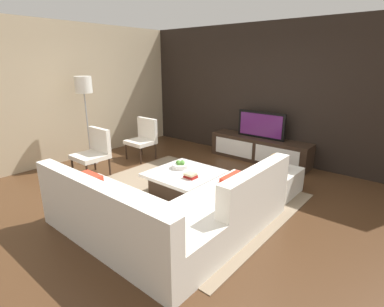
% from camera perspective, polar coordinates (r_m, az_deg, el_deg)
% --- Properties ---
extents(ground_plane, '(14.00, 14.00, 0.00)m').
position_cam_1_polar(ground_plane, '(4.66, -1.31, -8.60)').
color(ground_plane, '#4C301C').
extents(feature_wall_back, '(6.40, 0.12, 2.80)m').
position_cam_1_polar(feature_wall_back, '(6.50, 14.76, 11.16)').
color(feature_wall_back, black).
rests_on(feature_wall_back, ground).
extents(side_wall_left, '(0.12, 5.20, 2.80)m').
position_cam_1_polar(side_wall_left, '(6.87, -21.14, 10.89)').
color(side_wall_left, '#C6B28E').
rests_on(side_wall_left, ground).
extents(area_rug, '(3.20, 2.75, 0.01)m').
position_cam_1_polar(area_rug, '(4.72, -2.23, -8.20)').
color(area_rug, gray).
rests_on(area_rug, ground).
extents(media_console, '(2.15, 0.50, 0.50)m').
position_cam_1_polar(media_console, '(6.45, 12.82, 0.81)').
color(media_console, '#332319').
rests_on(media_console, ground).
extents(television, '(1.04, 0.06, 0.55)m').
position_cam_1_polar(television, '(6.32, 13.14, 5.37)').
color(television, black).
rests_on(television, media_console).
extents(sectional_couch, '(2.31, 2.30, 0.84)m').
position_cam_1_polar(sectional_couch, '(3.65, -4.64, -11.30)').
color(sectional_couch, white).
rests_on(sectional_couch, ground).
extents(coffee_table, '(1.01, 1.01, 0.38)m').
position_cam_1_polar(coffee_table, '(4.71, -1.44, -5.64)').
color(coffee_table, '#332319').
rests_on(coffee_table, ground).
extents(accent_chair_near, '(0.57, 0.54, 0.87)m').
position_cam_1_polar(accent_chair_near, '(5.71, -18.28, 0.71)').
color(accent_chair_near, '#332319').
rests_on(accent_chair_near, ground).
extents(floor_lamp, '(0.33, 0.33, 1.76)m').
position_cam_1_polar(floor_lamp, '(6.27, -20.09, 11.36)').
color(floor_lamp, '#A5A5AA').
rests_on(floor_lamp, ground).
extents(ottoman, '(0.70, 0.70, 0.40)m').
position_cam_1_polar(ottoman, '(4.98, 15.57, -5.00)').
color(ottoman, white).
rests_on(ottoman, ground).
extents(fruit_bowl, '(0.28, 0.28, 0.12)m').
position_cam_1_polar(fruit_bowl, '(4.80, -2.27, -2.27)').
color(fruit_bowl, silver).
rests_on(fruit_bowl, coffee_table).
extents(accent_chair_far, '(0.55, 0.50, 0.87)m').
position_cam_1_polar(accent_chair_far, '(6.48, -9.30, 3.30)').
color(accent_chair_far, '#332319').
rests_on(accent_chair_far, ground).
extents(decorative_ball, '(0.26, 0.26, 0.26)m').
position_cam_1_polar(decorative_ball, '(4.87, 15.88, -1.42)').
color(decorative_ball, '#AD8451').
rests_on(decorative_ball, ottoman).
extents(book_stack, '(0.18, 0.15, 0.08)m').
position_cam_1_polar(book_stack, '(4.40, -0.29, -4.25)').
color(book_stack, maroon).
rests_on(book_stack, coffee_table).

